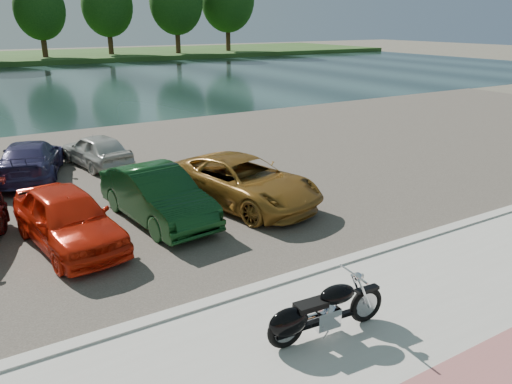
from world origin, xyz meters
The scene contains 12 objects.
ground centered at (0.00, 0.00, 0.00)m, with size 200.00×200.00×0.00m, color #595447.
promenade centered at (0.00, -1.00, 0.05)m, with size 60.00×6.00×0.10m, color #B4B2A9.
kerb centered at (0.00, 2.00, 0.07)m, with size 60.00×0.30×0.14m, color #B4B2A9.
parking_lot centered at (0.00, 11.00, 0.02)m, with size 60.00×18.00×0.04m, color #413B34.
river centered at (0.00, 40.00, 0.00)m, with size 120.00×40.00×0.00m, color #172929.
far_trees centered at (4.36, 65.79, 7.49)m, with size 70.25×10.68×12.52m.
motorcycle centered at (-0.79, 0.08, 0.56)m, with size 2.33×0.75×1.05m.
car_4 centered at (-3.54, 6.19, 0.75)m, with size 1.67×4.16×1.42m, color red.
car_5 centered at (-1.13, 6.62, 0.76)m, with size 1.52×4.36×1.44m, color #0E3615.
car_6 centered at (1.46, 6.53, 0.74)m, with size 2.33×5.05×1.40m, color #906021.
car_11 centered at (-3.46, 12.54, 0.69)m, with size 1.83×4.50×1.31m, color navy.
car_12 centered at (-1.16, 12.85, 0.65)m, with size 1.45×3.60×1.23m, color beige.
Camera 1 is at (-5.42, -5.57, 5.23)m, focal length 35.00 mm.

